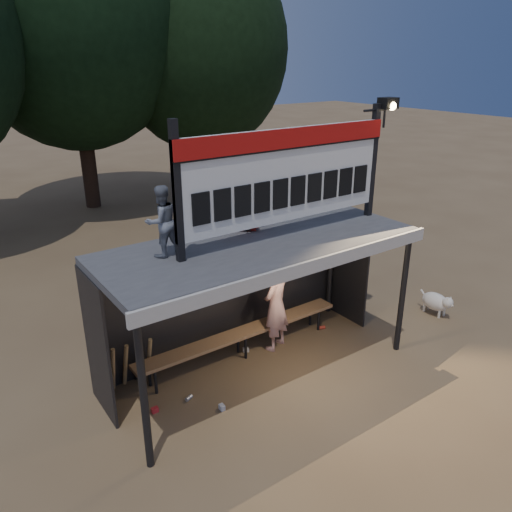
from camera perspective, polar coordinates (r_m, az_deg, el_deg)
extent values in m
plane|color=brown|center=(8.67, 0.46, -12.86)|extent=(80.00, 80.00, 0.00)
imported|color=white|center=(8.85, 2.29, -5.62)|extent=(0.73, 0.62, 1.71)
imported|color=slate|center=(6.99, -10.74, 3.91)|extent=(0.53, 0.43, 1.01)
imported|color=maroon|center=(7.96, -0.98, 6.66)|extent=(0.62, 0.58, 1.06)
cube|color=#3E3D40|center=(7.61, 0.51, 1.28)|extent=(5.00, 2.00, 0.12)
cube|color=beige|center=(6.88, 5.48, -1.47)|extent=(5.10, 0.06, 0.20)
cylinder|color=black|center=(6.45, -12.72, -15.24)|extent=(0.10, 0.10, 2.20)
cylinder|color=black|center=(9.04, 16.41, -4.22)|extent=(0.10, 0.10, 2.20)
cylinder|color=black|center=(7.90, -17.97, -8.37)|extent=(0.10, 0.10, 2.20)
cylinder|color=black|center=(10.12, 8.56, -0.67)|extent=(0.10, 0.10, 2.20)
cube|color=black|center=(8.83, -3.32, -3.92)|extent=(5.00, 0.04, 2.20)
cube|color=black|center=(7.54, -17.72, -9.87)|extent=(0.04, 1.00, 2.20)
cube|color=black|center=(9.93, 10.56, -1.26)|extent=(0.04, 1.00, 2.20)
cylinder|color=black|center=(8.43, -3.47, 2.52)|extent=(5.00, 0.06, 0.06)
cube|color=black|center=(6.64, -9.02, 7.08)|extent=(0.10, 0.10, 1.90)
cube|color=black|center=(8.87, 13.16, 10.47)|extent=(0.10, 0.10, 1.90)
cube|color=silver|center=(7.61, 3.63, 9.18)|extent=(3.80, 0.08, 1.40)
cube|color=#AF0F0C|center=(7.47, 3.98, 13.31)|extent=(3.80, 0.04, 0.28)
cube|color=black|center=(7.49, 3.98, 12.17)|extent=(3.80, 0.02, 0.03)
cube|color=black|center=(6.81, -6.30, 5.39)|extent=(0.27, 0.03, 0.45)
cube|color=black|center=(6.97, -3.86, 5.87)|extent=(0.27, 0.03, 0.45)
cube|color=black|center=(7.15, -1.52, 6.31)|extent=(0.27, 0.03, 0.45)
cube|color=black|center=(7.33, 0.70, 6.72)|extent=(0.27, 0.03, 0.45)
cube|color=black|center=(7.53, 2.81, 7.10)|extent=(0.27, 0.03, 0.45)
cube|color=black|center=(7.74, 4.81, 7.46)|extent=(0.27, 0.03, 0.45)
cube|color=black|center=(7.96, 6.71, 7.78)|extent=(0.27, 0.03, 0.45)
cube|color=black|center=(8.18, 8.51, 8.08)|extent=(0.27, 0.03, 0.45)
cube|color=black|center=(8.42, 10.21, 8.36)|extent=(0.27, 0.03, 0.45)
cube|color=black|center=(8.66, 11.82, 8.61)|extent=(0.27, 0.03, 0.45)
cylinder|color=black|center=(8.71, 13.42, 15.92)|extent=(0.50, 0.04, 0.04)
cylinder|color=black|center=(8.92, 14.45, 14.98)|extent=(0.04, 0.04, 0.30)
cube|color=black|center=(8.86, 14.86, 16.54)|extent=(0.30, 0.22, 0.18)
sphere|color=#FFD88C|center=(8.81, 15.29, 16.21)|extent=(0.14, 0.14, 0.14)
cube|color=#916944|center=(8.80, -1.65, -8.78)|extent=(4.00, 0.35, 0.06)
cylinder|color=black|center=(8.17, -11.40, -13.84)|extent=(0.05, 0.05, 0.45)
cylinder|color=black|center=(8.35, -12.10, -13.01)|extent=(0.05, 0.05, 0.45)
cylinder|color=black|center=(8.84, -1.19, -10.36)|extent=(0.05, 0.05, 0.45)
cylinder|color=black|center=(9.01, -2.06, -9.69)|extent=(0.05, 0.05, 0.45)
cylinder|color=black|center=(9.75, 7.16, -7.21)|extent=(0.05, 0.05, 0.45)
cylinder|color=black|center=(9.91, 6.23, -6.67)|extent=(0.05, 0.05, 0.45)
cylinder|color=black|center=(18.26, -18.81, 11.73)|extent=(0.50, 0.50, 4.18)
ellipsoid|color=black|center=(18.08, -20.51, 24.53)|extent=(7.22, 7.22, 8.36)
cylinder|color=black|center=(18.95, -5.95, 12.07)|extent=(0.50, 0.50, 3.52)
ellipsoid|color=black|center=(18.69, -6.39, 22.52)|extent=(6.08, 6.08, 7.04)
ellipsoid|color=silver|center=(10.89, 19.79, -4.92)|extent=(0.36, 0.58, 0.36)
sphere|color=silver|center=(10.72, 21.05, -5.01)|extent=(0.22, 0.22, 0.22)
cone|color=beige|center=(10.68, 21.48, -5.29)|extent=(0.10, 0.10, 0.10)
cone|color=beige|center=(10.62, 21.06, -4.64)|extent=(0.06, 0.06, 0.07)
cone|color=beige|center=(10.70, 21.37, -4.49)|extent=(0.06, 0.06, 0.07)
cylinder|color=beige|center=(10.82, 20.19, -6.22)|extent=(0.05, 0.05, 0.18)
cylinder|color=beige|center=(10.94, 20.68, -5.97)|extent=(0.05, 0.05, 0.18)
cylinder|color=silver|center=(11.00, 18.67, -5.55)|extent=(0.05, 0.05, 0.18)
cylinder|color=beige|center=(11.11, 19.17, -5.31)|extent=(0.05, 0.05, 0.18)
cylinder|color=beige|center=(11.01, 18.58, -4.05)|extent=(0.04, 0.16, 0.14)
cylinder|color=#987247|center=(8.22, -16.02, -12.34)|extent=(0.07, 0.27, 0.84)
cylinder|color=olive|center=(8.27, -14.70, -11.96)|extent=(0.09, 0.30, 0.83)
cylinder|color=black|center=(8.32, -13.40, -11.58)|extent=(0.08, 0.33, 0.83)
cylinder|color=#A37F4C|center=(8.38, -12.12, -11.20)|extent=(0.09, 0.35, 0.82)
cube|color=red|center=(7.91, -11.49, -16.86)|extent=(0.10, 0.07, 0.08)
cylinder|color=silver|center=(8.07, -7.67, -15.76)|extent=(0.14, 0.11, 0.07)
cube|color=silver|center=(9.11, -1.17, -10.66)|extent=(0.11, 0.09, 0.08)
cylinder|color=red|center=(9.88, 7.54, -8.10)|extent=(0.13, 0.10, 0.07)
cube|color=#B8B8BD|center=(7.83, -3.92, -16.86)|extent=(0.07, 0.10, 0.08)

